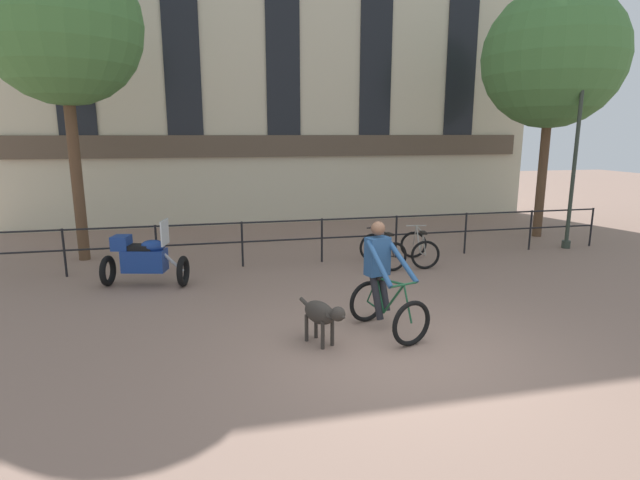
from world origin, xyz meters
name	(u,v)px	position (x,y,z in m)	size (l,w,h in m)	color
ground_plane	(407,353)	(0.00, 0.00, 0.00)	(60.00, 60.00, 0.00)	#8E7060
canal_railing	(322,233)	(0.00, 5.20, 0.71)	(15.05, 0.05, 1.05)	black
building_facade	(281,59)	(0.00, 10.99, 5.40)	(18.00, 0.72, 10.86)	beige
cyclist_with_bike	(383,283)	(-0.05, 0.88, 0.76)	(0.99, 1.32, 1.70)	black
dog	(322,314)	(-1.09, 0.54, 0.47)	(0.56, 0.93, 0.67)	#332D28
parked_motorcycle	(144,259)	(-3.90, 4.13, 0.56)	(1.74, 0.99, 1.35)	black
parked_bicycle_near_lamp	(382,250)	(1.29, 4.54, 0.36)	(0.82, 1.20, 0.86)	black
parked_bicycle_mid_left	(419,248)	(2.20, 4.54, 0.36)	(0.82, 1.20, 0.86)	black
street_lamp	(576,153)	(6.72, 5.15, 2.50)	(0.28, 0.28, 4.46)	#2D382D
tree_canalside_left	(61,25)	(-5.58, 6.73, 5.36)	(3.53, 3.53, 7.14)	brown
tree_canalside_right	(553,58)	(6.97, 6.72, 5.06)	(3.86, 3.86, 7.01)	brown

